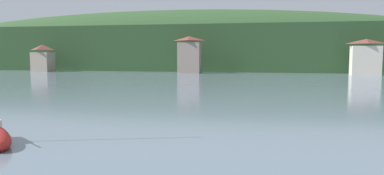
% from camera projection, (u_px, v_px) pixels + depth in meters
% --- Properties ---
extents(wooded_hillside, '(352.00, 53.95, 34.47)m').
position_uv_depth(wooded_hillside, '(204.00, 52.00, 135.49)').
color(wooded_hillside, '#264223').
rests_on(wooded_hillside, ground_plane).
extents(shore_building_west, '(5.65, 4.68, 7.87)m').
position_uv_depth(shore_building_west, '(43.00, 59.00, 107.74)').
color(shore_building_west, gray).
rests_on(shore_building_west, ground_plane).
extents(shore_building_westcentral, '(6.25, 3.59, 9.90)m').
position_uv_depth(shore_building_westcentral, '(189.00, 55.00, 98.46)').
color(shore_building_westcentral, gray).
rests_on(shore_building_westcentral, ground_plane).
extents(shore_building_central, '(7.11, 3.54, 8.83)m').
position_uv_depth(shore_building_central, '(366.00, 58.00, 89.79)').
color(shore_building_central, beige).
rests_on(shore_building_central, ground_plane).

